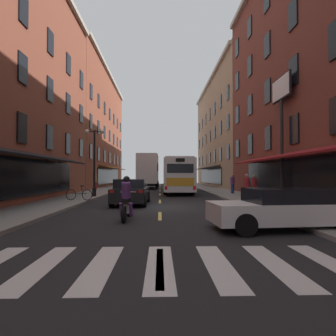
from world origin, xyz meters
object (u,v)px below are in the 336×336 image
(motorcycle_rider, at_px, (126,201))
(pedestrian_mid, at_px, (247,187))
(billboard_sign, at_px, (282,109))
(bicycle_near, at_px, (79,194))
(pedestrian_rear, at_px, (254,186))
(box_truck, at_px, (148,171))
(sedan_mid, at_px, (152,181))
(sedan_far, at_px, (283,208))
(transit_bus, at_px, (177,175))
(pedestrian_near, at_px, (95,181))
(sedan_near, at_px, (131,191))
(pedestrian_far, at_px, (233,184))
(street_lamp_twin, at_px, (94,159))

(motorcycle_rider, height_order, pedestrian_mid, pedestrian_mid)
(billboard_sign, bearing_deg, pedestrian_mid, 159.14)
(bicycle_near, height_order, pedestrian_rear, pedestrian_rear)
(pedestrian_mid, bearing_deg, bicycle_near, 141.97)
(box_truck, bearing_deg, motorcycle_rider, -89.59)
(sedan_mid, bearing_deg, sedan_far, -82.32)
(transit_bus, height_order, pedestrian_near, transit_bus)
(sedan_mid, height_order, pedestrian_mid, pedestrian_mid)
(billboard_sign, relative_size, pedestrian_mid, 4.48)
(sedan_near, bearing_deg, bicycle_near, 160.36)
(transit_bus, relative_size, pedestrian_mid, 7.27)
(sedan_near, height_order, pedestrian_near, pedestrian_near)
(pedestrian_far, distance_m, street_lamp_twin, 11.55)
(pedestrian_near, bearing_deg, sedan_mid, -109.04)
(bicycle_near, bearing_deg, motorcycle_rider, -61.77)
(bicycle_near, xyz_separation_m, pedestrian_mid, (10.20, -0.84, 0.47))
(box_truck, height_order, pedestrian_mid, box_truck)
(motorcycle_rider, height_order, pedestrian_rear, pedestrian_rear)
(pedestrian_far, height_order, street_lamp_twin, street_lamp_twin)
(motorcycle_rider, distance_m, street_lamp_twin, 10.94)
(sedan_near, distance_m, street_lamp_twin, 5.81)
(transit_bus, xyz_separation_m, sedan_far, (2.14, -19.10, -1.02))
(pedestrian_far, xyz_separation_m, street_lamp_twin, (-10.96, -3.12, 1.90))
(transit_bus, distance_m, sedan_near, 11.77)
(sedan_near, xyz_separation_m, bicycle_near, (-3.34, 1.19, -0.24))
(sedan_mid, height_order, street_lamp_twin, street_lamp_twin)
(pedestrian_far, bearing_deg, sedan_far, -143.01)
(box_truck, relative_size, pedestrian_mid, 4.91)
(transit_bus, relative_size, box_truck, 1.48)
(sedan_mid, distance_m, street_lamp_twin, 26.84)
(pedestrian_far, bearing_deg, box_truck, 78.47)
(sedan_far, distance_m, street_lamp_twin, 15.15)
(pedestrian_mid, bearing_deg, billboard_sign, -54.18)
(pedestrian_near, bearing_deg, sedan_near, 107.66)
(transit_bus, relative_size, pedestrian_near, 6.72)
(transit_bus, bearing_deg, pedestrian_near, 173.21)
(bicycle_near, xyz_separation_m, pedestrian_far, (11.16, 6.32, 0.47))
(pedestrian_mid, bearing_deg, motorcycle_rider, -170.10)
(sedan_far, distance_m, pedestrian_mid, 8.33)
(billboard_sign, height_order, street_lamp_twin, billboard_sign)
(box_truck, height_order, sedan_mid, box_truck)
(sedan_mid, bearing_deg, sedan_near, -90.48)
(sedan_near, distance_m, pedestrian_near, 13.13)
(sedan_near, height_order, motorcycle_rider, motorcycle_rider)
(billboard_sign, relative_size, pedestrian_near, 4.14)
(billboard_sign, xyz_separation_m, bicycle_near, (-12.04, 1.54, -5.02))
(pedestrian_far, distance_m, pedestrian_rear, 5.38)
(pedestrian_near, distance_m, pedestrian_rear, 16.22)
(pedestrian_far, height_order, pedestrian_rear, pedestrian_far)
(motorcycle_rider, bearing_deg, box_truck, 90.41)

